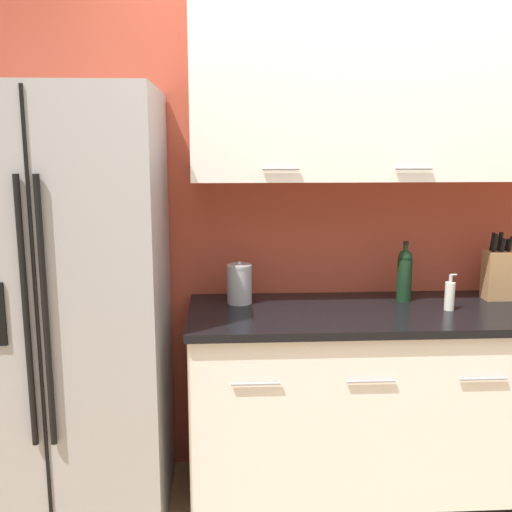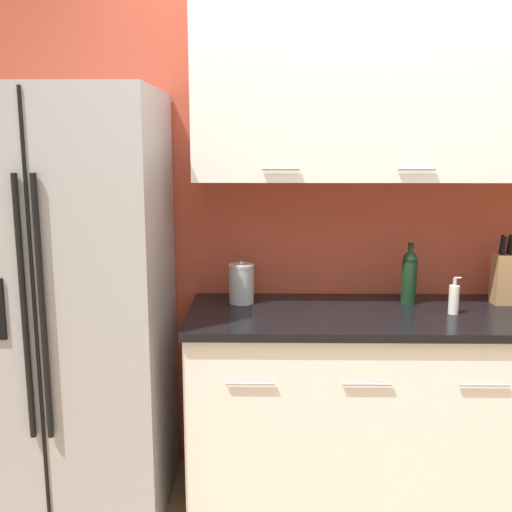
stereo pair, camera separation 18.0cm
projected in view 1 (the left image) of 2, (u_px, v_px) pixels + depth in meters
wall_back at (373, 179)px, 2.89m from camera, size 10.00×0.39×2.60m
counter_unit at (401, 401)px, 2.80m from camera, size 1.98×0.64×0.91m
refrigerator at (64, 311)px, 2.58m from camera, size 0.86×0.74×1.87m
knife_block at (499, 274)px, 2.86m from camera, size 0.14×0.10×0.32m
wine_bottle at (404, 274)px, 2.82m from camera, size 0.07×0.07×0.29m
soap_dispenser at (450, 296)px, 2.68m from camera, size 0.05×0.04×0.17m
steel_canister at (239, 284)px, 2.79m from camera, size 0.12×0.12×0.20m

